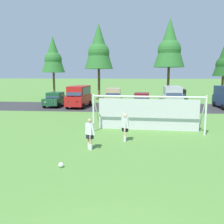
% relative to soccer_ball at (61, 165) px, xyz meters
% --- Properties ---
extents(ground_plane, '(400.00, 400.00, 0.00)m').
position_rel_soccer_ball_xyz_m(ground_plane, '(2.62, 9.08, -0.11)').
color(ground_plane, '#598C3D').
extents(parking_lot_strip, '(52.00, 8.40, 0.01)m').
position_rel_soccer_ball_xyz_m(parking_lot_strip, '(2.62, 19.63, -0.11)').
color(parking_lot_strip, '#333335').
rests_on(parking_lot_strip, ground).
extents(soccer_ball, '(0.22, 0.22, 0.22)m').
position_rel_soccer_ball_xyz_m(soccer_ball, '(0.00, 0.00, 0.00)').
color(soccer_ball, white).
rests_on(soccer_ball, ground).
extents(soccer_goal, '(7.52, 2.38, 2.57)m').
position_rel_soccer_ball_xyz_m(soccer_goal, '(3.95, 7.29, 1.18)').
color(soccer_goal, white).
rests_on(soccer_goal, ground).
extents(player_striker_near, '(0.63, 0.52, 1.64)m').
position_rel_soccer_ball_xyz_m(player_striker_near, '(0.76, 2.62, 0.71)').
color(player_striker_near, tan).
rests_on(player_striker_near, ground).
extents(player_defender_far, '(0.50, 0.65, 1.64)m').
position_rel_soccer_ball_xyz_m(player_defender_far, '(2.50, 4.43, 0.71)').
color(player_defender_far, beige).
rests_on(player_defender_far, ground).
extents(parked_car_slot_far_left, '(2.06, 4.21, 1.72)m').
position_rel_soccer_ball_xyz_m(parked_car_slot_far_left, '(-6.62, 19.35, 0.77)').
color(parked_car_slot_far_left, '#194C2D').
rests_on(parked_car_slot_far_left, ground).
extents(parked_car_slot_left, '(2.41, 4.91, 2.52)m').
position_rel_soccer_ball_xyz_m(parked_car_slot_left, '(-3.60, 19.04, 1.23)').
color(parked_car_slot_left, red).
rests_on(parked_car_slot_left, ground).
extents(parked_car_slot_center_left, '(2.33, 4.70, 2.16)m').
position_rel_soccer_ball_xyz_m(parked_car_slot_center_left, '(0.32, 20.83, 1.00)').
color(parked_car_slot_center_left, tan).
rests_on(parked_car_slot_center_left, ground).
extents(parked_car_slot_center, '(2.24, 4.31, 1.72)m').
position_rel_soccer_ball_xyz_m(parked_car_slot_center, '(3.80, 19.46, 0.77)').
color(parked_car_slot_center, maroon).
rests_on(parked_car_slot_center, ground).
extents(parked_car_slot_center_right, '(2.36, 4.88, 2.52)m').
position_rel_soccer_ball_xyz_m(parked_car_slot_center_right, '(7.29, 19.19, 1.23)').
color(parked_car_slot_center_right, '#B2B2BC').
rests_on(parked_car_slot_center_right, ground).
extents(parked_car_slot_right, '(2.35, 4.71, 2.16)m').
position_rel_soccer_ball_xyz_m(parked_car_slot_right, '(7.98, 20.21, 1.00)').
color(parked_car_slot_right, black).
rests_on(parked_car_slot_right, ground).
extents(tree_left_edge, '(3.76, 3.76, 10.02)m').
position_rel_soccer_ball_xyz_m(tree_left_edge, '(-10.45, 30.47, 6.78)').
color(tree_left_edge, brown).
rests_on(tree_left_edge, ground).
extents(tree_mid_left, '(4.22, 4.22, 11.25)m').
position_rel_soccer_ball_xyz_m(tree_mid_left, '(-2.41, 27.22, 7.63)').
color(tree_mid_left, brown).
rests_on(tree_mid_left, ground).
extents(tree_center_back, '(4.40, 4.40, 11.73)m').
position_rel_soccer_ball_xyz_m(tree_center_back, '(7.78, 27.03, 7.96)').
color(tree_center_back, brown).
rests_on(tree_center_back, ground).
extents(tree_mid_right, '(3.23, 3.23, 8.62)m').
position_rel_soccer_ball_xyz_m(tree_mid_right, '(16.56, 30.49, 5.81)').
color(tree_mid_right, brown).
rests_on(tree_mid_right, ground).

